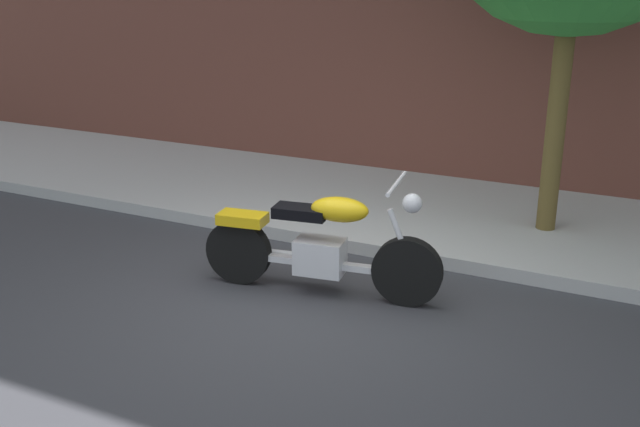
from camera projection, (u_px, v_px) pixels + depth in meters
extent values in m
plane|color=#38383D|center=(303.00, 302.00, 6.52)|extent=(60.00, 60.00, 0.00)
cube|color=#B2B2B2|center=(405.00, 210.00, 8.77)|extent=(22.05, 2.84, 0.14)
cylinder|color=black|center=(407.00, 272.00, 6.38)|extent=(0.63, 0.20, 0.62)
cylinder|color=black|center=(239.00, 251.00, 6.84)|extent=(0.63, 0.20, 0.62)
cube|color=silver|center=(320.00, 256.00, 6.59)|extent=(0.48, 0.34, 0.32)
cube|color=silver|center=(320.00, 263.00, 6.62)|extent=(1.43, 0.29, 0.06)
ellipsoid|color=yellow|center=(340.00, 209.00, 6.39)|extent=(0.55, 0.33, 0.22)
cube|color=black|center=(301.00, 212.00, 6.52)|extent=(0.51, 0.31, 0.10)
cube|color=yellow|center=(242.00, 218.00, 6.72)|extent=(0.47, 0.30, 0.10)
cylinder|color=silver|center=(401.00, 241.00, 6.31)|extent=(0.28, 0.09, 0.58)
cylinder|color=silver|center=(397.00, 184.00, 6.16)|extent=(0.14, 0.70, 0.04)
sphere|color=silver|center=(412.00, 203.00, 6.17)|extent=(0.17, 0.17, 0.17)
cylinder|color=silver|center=(300.00, 257.00, 6.84)|extent=(0.80, 0.21, 0.09)
cylinder|color=brown|center=(557.00, 113.00, 7.55)|extent=(0.20, 0.20, 2.81)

